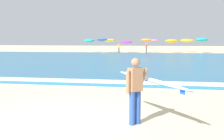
# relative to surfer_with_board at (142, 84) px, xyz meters

# --- Properties ---
(ground_plane) EXTENTS (160.00, 160.00, 0.00)m
(ground_plane) POSITION_rel_surfer_with_board_xyz_m (-2.38, -0.19, -1.03)
(ground_plane) COLOR beige
(sea) EXTENTS (120.00, 28.00, 0.14)m
(sea) POSITION_rel_surfer_with_board_xyz_m (-2.38, 18.84, -0.96)
(sea) COLOR teal
(sea) RESTS_ON ground
(surf_foam) EXTENTS (120.00, 1.05, 0.01)m
(surf_foam) POSITION_rel_surfer_with_board_xyz_m (-2.38, 5.44, -0.89)
(surf_foam) COLOR white
(surf_foam) RESTS_ON sea
(surfer_with_board) EXTENTS (2.12, 2.39, 1.73)m
(surfer_with_board) POSITION_rel_surfer_with_board_xyz_m (0.00, 0.00, 0.00)
(surfer_with_board) COLOR #284CA3
(surfer_with_board) RESTS_ON ground
(beach_umbrella_0) EXTENTS (1.73, 1.78, 2.38)m
(beach_umbrella_0) POSITION_rel_surfer_with_board_xyz_m (-10.34, 35.24, 0.96)
(beach_umbrella_0) COLOR beige
(beach_umbrella_0) RESTS_ON ground
(beach_umbrella_1) EXTENTS (1.96, 1.99, 2.42)m
(beach_umbrella_1) POSITION_rel_surfer_with_board_xyz_m (-7.99, 34.90, 1.10)
(beach_umbrella_1) COLOR beige
(beach_umbrella_1) RESTS_ON ground
(beach_umbrella_2) EXTENTS (2.18, 2.20, 2.33)m
(beach_umbrella_2) POSITION_rel_surfer_with_board_xyz_m (-7.04, 35.60, 1.00)
(beach_umbrella_2) COLOR beige
(beach_umbrella_2) RESTS_ON ground
(beach_umbrella_3) EXTENTS (2.22, 2.24, 2.04)m
(beach_umbrella_3) POSITION_rel_surfer_with_board_xyz_m (-4.07, 35.64, 0.73)
(beach_umbrella_3) COLOR beige
(beach_umbrella_3) RESTS_ON ground
(beach_umbrella_4) EXTENTS (1.75, 1.76, 2.34)m
(beach_umbrella_4) POSITION_rel_surfer_with_board_xyz_m (-0.78, 35.72, 1.06)
(beach_umbrella_4) COLOR beige
(beach_umbrella_4) RESTS_ON ground
(beach_umbrella_5) EXTENTS (1.71, 1.72, 2.24)m
(beach_umbrella_5) POSITION_rel_surfer_with_board_xyz_m (0.40, 36.89, 0.96)
(beach_umbrella_5) COLOR beige
(beach_umbrella_5) RESTS_ON ground
(beach_umbrella_6) EXTENTS (2.10, 2.13, 2.28)m
(beach_umbrella_6) POSITION_rel_surfer_with_board_xyz_m (3.37, 36.07, 0.88)
(beach_umbrella_6) COLOR beige
(beach_umbrella_6) RESTS_ON ground
(beach_umbrella_7) EXTENTS (2.24, 2.27, 2.36)m
(beach_umbrella_7) POSITION_rel_surfer_with_board_xyz_m (6.01, 37.48, 0.97)
(beach_umbrella_7) COLOR beige
(beach_umbrella_7) RESTS_ON ground
(beach_umbrella_8) EXTENTS (2.01, 2.04, 2.50)m
(beach_umbrella_8) POSITION_rel_surfer_with_board_xyz_m (8.00, 35.24, 1.13)
(beach_umbrella_8) COLOR beige
(beach_umbrella_8) RESTS_ON ground
(beachgoer_near_row_left) EXTENTS (0.32, 0.20, 1.58)m
(beachgoer_near_row_left) POSITION_rel_surfer_with_board_xyz_m (-5.13, 34.24, -0.19)
(beachgoer_near_row_left) COLOR #383842
(beachgoer_near_row_left) RESTS_ON ground
(beachgoer_near_row_mid) EXTENTS (0.32, 0.20, 1.58)m
(beachgoer_near_row_mid) POSITION_rel_surfer_with_board_xyz_m (-0.70, 35.21, -0.19)
(beachgoer_near_row_mid) COLOR #383842
(beachgoer_near_row_mid) RESTS_ON ground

